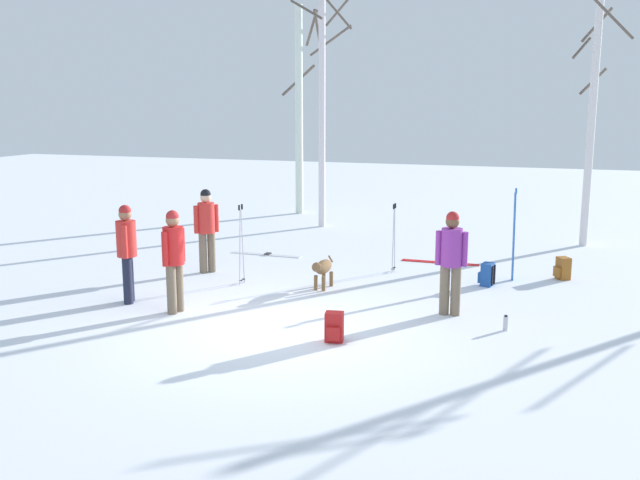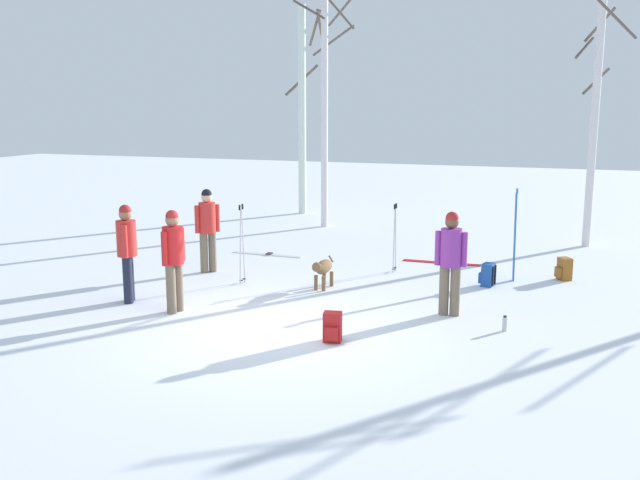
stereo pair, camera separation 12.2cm
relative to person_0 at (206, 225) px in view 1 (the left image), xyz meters
name	(u,v)px [view 1 (the left image)]	position (x,y,z in m)	size (l,w,h in m)	color
ground_plane	(277,330)	(2.78, -3.07, -0.98)	(60.00, 60.00, 0.00)	white
person_0	(206,225)	(0.00, 0.00, 0.00)	(0.40, 0.40, 1.72)	#72604C
person_1	(451,256)	(5.16, -1.41, 0.00)	(0.52, 0.34, 1.72)	#72604C
person_2	(174,255)	(0.83, -2.73, 0.00)	(0.34, 0.51, 1.72)	#72604C
person_3	(127,247)	(-0.25, -2.46, 0.00)	(0.34, 0.48, 1.72)	#1E2338
dog	(323,269)	(2.66, -0.49, -0.59)	(0.26, 0.90, 0.57)	brown
ski_pair_planted_0	(514,235)	(5.95, 1.37, -0.08)	(0.08, 0.24, 1.81)	blue
ski_pair_lying_0	(440,262)	(4.38, 2.40, -0.97)	(1.67, 0.17, 0.05)	red
ski_pair_lying_1	(266,254)	(0.47, 1.95, -0.97)	(1.71, 0.20, 0.05)	white
ski_poles_0	(394,236)	(3.60, 1.27, -0.23)	(0.07, 0.24, 1.41)	#B2B2BC
ski_poles_1	(241,242)	(1.06, -0.62, -0.16)	(0.07, 0.23, 1.53)	#B2B2BC
backpack_0	(487,275)	(5.54, 0.72, -0.77)	(0.32, 0.30, 0.44)	#1E4C99
backpack_1	(563,269)	(6.90, 1.72, -0.77)	(0.34, 0.33, 0.44)	#99591E
backpack_2	(334,327)	(3.77, -3.29, -0.77)	(0.29, 0.31, 0.44)	red
water_bottle_0	(506,323)	(6.09, -1.96, -0.87)	(0.07, 0.07, 0.24)	silver
birch_tree_0	(300,107)	(-0.96, 8.08, 2.32)	(1.41, 1.21, 6.30)	silver
birch_tree_1	(322,96)	(0.48, 5.97, 2.61)	(1.65, 1.62, 6.77)	silver
birch_tree_2	(592,115)	(7.35, 5.44, 2.15)	(1.32, 1.32, 5.97)	silver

